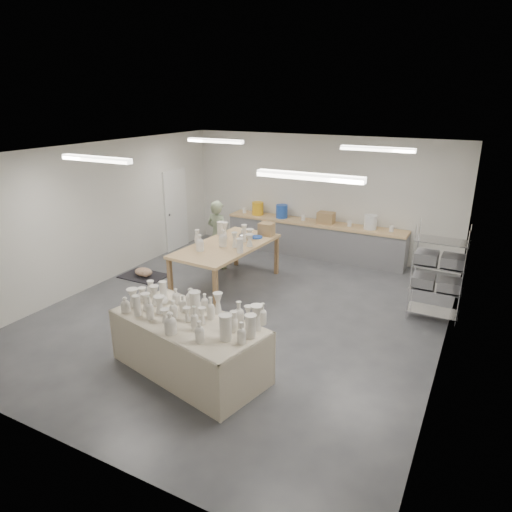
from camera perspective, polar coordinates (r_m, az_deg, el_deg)
The scene contains 9 objects.
room at distance 8.14m, azimuth -2.10°, elevation 6.41°, with size 8.00×8.02×3.00m.
back_counter at distance 11.67m, azimuth 7.17°, elevation 2.29°, with size 4.60×0.60×1.24m.
wire_shelf at distance 8.74m, azimuth 21.79°, elevation -1.88°, with size 0.88×0.48×1.80m.
drying_table at distance 6.88m, azimuth -8.31°, elevation -10.74°, with size 2.54×1.62×1.20m.
work_table at distance 9.65m, azimuth -3.21°, elevation 1.56°, with size 1.41×2.57×1.31m.
rug at distance 10.69m, azimuth -13.84°, elevation -2.44°, with size 1.00×0.70×0.02m, color black.
cat at distance 10.63m, azimuth -13.85°, elevation -1.96°, with size 0.52×0.45×0.19m.
potter at distance 10.72m, azimuth -4.78°, elevation 2.67°, with size 0.59×0.39×1.63m, color gray.
red_stool at distance 11.09m, azimuth -3.96°, elevation 0.49°, with size 0.45×0.45×0.34m.
Camera 1 is at (3.83, -6.80, 3.88)m, focal length 32.00 mm.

